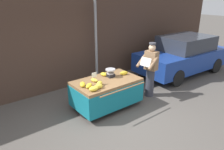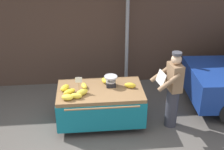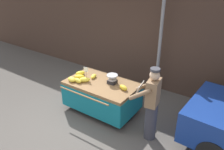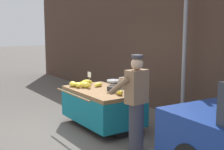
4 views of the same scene
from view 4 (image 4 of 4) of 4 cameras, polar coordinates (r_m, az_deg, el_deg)
The scene contains 15 objects.
ground_plane at distance 6.71m, azimuth -10.36°, elevation -10.32°, with size 60.00×60.00×0.00m, color #514C47.
back_wall at distance 8.09m, azimuth 10.05°, elevation 5.29°, with size 16.00×0.24×3.41m, color #473328.
street_pole at distance 7.08m, azimuth 13.09°, elevation 3.34°, with size 0.09×0.09×3.07m, color gray.
banana_cart at distance 6.80m, azimuth -1.77°, elevation -4.48°, with size 1.84×1.29×0.83m.
weighing_scale at distance 6.60m, azimuth 0.26°, elevation -1.92°, with size 0.28×0.28×0.24m.
price_sign at distance 7.05m, azimuth -4.16°, elevation -0.19°, with size 0.14×0.01×0.34m.
banana_bunch_0 at distance 7.38m, azimuth -4.61°, elevation -1.28°, with size 0.13×0.25×0.11m, color yellow.
banana_bunch_1 at distance 6.22m, azimuth 1.40°, elevation -3.15°, with size 0.12×0.25×0.12m, color gold.
banana_bunch_2 at distance 6.96m, azimuth -4.92°, elevation -1.86°, with size 0.13×0.29×0.12m, color yellow.
banana_bunch_3 at distance 7.23m, azimuth -5.26°, elevation -1.59°, with size 0.12×0.27×0.09m, color yellow.
banana_bunch_4 at distance 7.14m, azimuth -7.17°, elevation -1.64°, with size 0.16×0.24×0.12m, color yellow.
banana_bunch_5 at distance 7.07m, azimuth -2.51°, elevation -1.78°, with size 0.11×0.23×0.09m, color yellow.
banana_bunch_6 at distance 7.01m, azimuth -6.28°, elevation -1.83°, with size 0.11×0.24×0.12m, color yellow.
banana_bunch_7 at distance 6.79m, azimuth 0.93°, elevation -2.19°, with size 0.15×0.23×0.10m, color yellow.
vendor_person at distance 5.40m, azimuth 4.39°, elevation -5.20°, with size 0.63×0.57×1.71m.
Camera 4 is at (5.85, -2.46, 2.18)m, focal length 49.90 mm.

